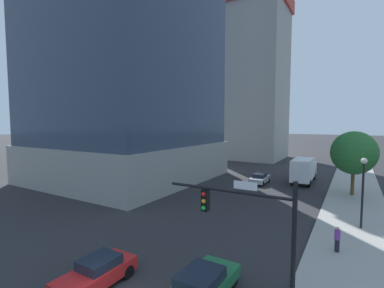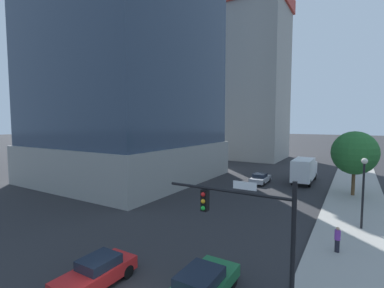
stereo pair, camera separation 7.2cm
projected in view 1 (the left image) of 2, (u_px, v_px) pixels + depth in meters
sidewalk at (355, 213)px, 24.38m from camera, size 5.37×120.00×0.15m
construction_building at (250, 73)px, 61.62m from camera, size 15.81×19.50×44.78m
traffic_light_pole at (247, 216)px, 12.31m from camera, size 6.23×0.48×5.56m
street_lamp at (363, 182)px, 20.36m from camera, size 0.44×0.44×5.34m
street_tree at (354, 153)px, 29.73m from camera, size 4.73×4.73×7.05m
car_silver at (260, 178)px, 36.41m from camera, size 1.82×4.19×1.35m
car_green at (203, 284)px, 12.49m from camera, size 1.93×4.34×1.42m
car_red at (97, 273)px, 13.42m from camera, size 1.74×4.08×1.44m
box_truck at (304, 169)px, 36.73m from camera, size 2.32×7.77×3.31m
pedestrian_purple_shirt at (337, 239)px, 16.79m from camera, size 0.34×0.34×1.58m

